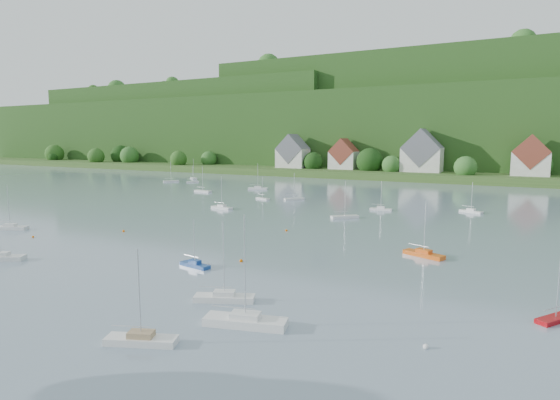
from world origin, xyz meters
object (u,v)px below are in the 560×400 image
Objects in this scene: near_sailboat_0 at (1,257)px; near_sailboat_6 at (10,227)px; near_sailboat_7 at (556,318)px; near_sailboat_2 at (141,339)px; near_sailboat_3 at (224,297)px; near_sailboat_5 at (424,254)px; near_sailboat_4 at (245,321)px; near_sailboat_1 at (195,264)px.

near_sailboat_6 is at bearing 116.76° from near_sailboat_0.
near_sailboat_0 is 1.43× the size of near_sailboat_7.
near_sailboat_3 is (0.35, 11.53, 0.01)m from near_sailboat_2.
near_sailboat_2 is (36.76, -10.30, -0.02)m from near_sailboat_0.
near_sailboat_2 is at bearing -48.38° from near_sailboat_6.
near_sailboat_6 is (-20.14, 13.83, -0.01)m from near_sailboat_0.
near_sailboat_5 reaches higher than near_sailboat_2.
near_sailboat_0 reaches higher than near_sailboat_6.
near_sailboat_5 is 1.33× the size of near_sailboat_7.
near_sailboat_4 is (42.47, -3.15, 0.05)m from near_sailboat_0.
near_sailboat_0 is 1.04× the size of near_sailboat_6.
near_sailboat_2 reaches higher than near_sailboat_7.
near_sailboat_4 is 1.22× the size of near_sailboat_6.
near_sailboat_5 is (52.15, 29.79, -0.02)m from near_sailboat_0.
near_sailboat_5 is at bearing 46.72° from near_sailboat_1.
near_sailboat_2 is 0.99× the size of near_sailboat_5.
near_sailboat_3 reaches higher than near_sailboat_5.
near_sailboat_3 reaches higher than near_sailboat_2.
near_sailboat_4 is 64.87m from near_sailboat_6.
near_sailboat_7 is (67.55, 11.37, -0.16)m from near_sailboat_0.
near_sailboat_0 is 1.38× the size of near_sailboat_1.
near_sailboat_0 reaches higher than near_sailboat_5.
near_sailboat_3 is at bearing -29.63° from near_sailboat_1.
near_sailboat_4 reaches higher than near_sailboat_5.
near_sailboat_0 is at bearing -128.63° from near_sailboat_5.
near_sailboat_0 is 1.08× the size of near_sailboat_5.
near_sailboat_2 is at bearing -143.42° from near_sailboat_4.
near_sailboat_3 reaches higher than near_sailboat_6.
near_sailboat_0 is 0.85× the size of near_sailboat_4.
near_sailboat_6 is at bearing -175.26° from near_sailboat_1.
near_sailboat_1 is 22.90m from near_sailboat_2.
near_sailboat_7 is at bearing -28.49° from near_sailboat_5.
near_sailboat_2 is at bearing -44.42° from near_sailboat_0.
near_sailboat_1 is at bearing -30.07° from near_sailboat_6.
near_sailboat_6 is 87.73m from near_sailboat_7.
near_sailboat_3 is 32.08m from near_sailboat_7.
near_sailboat_4 reaches higher than near_sailboat_2.
near_sailboat_3 is at bearing 125.86° from near_sailboat_4.
near_sailboat_5 is at bearing -12.95° from near_sailboat_6.
near_sailboat_0 is 28.10m from near_sailboat_1.
near_sailboat_0 reaches higher than near_sailboat_3.
near_sailboat_4 reaches higher than near_sailboat_3.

